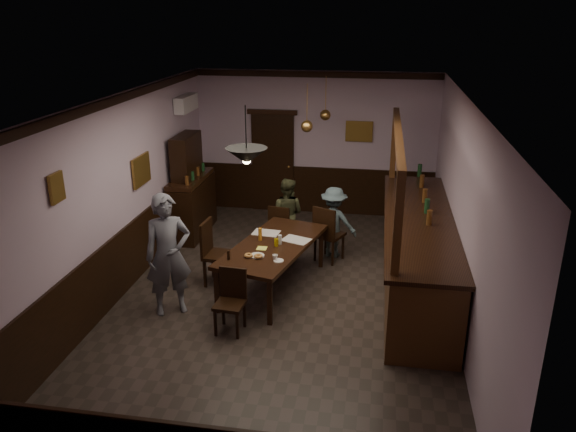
% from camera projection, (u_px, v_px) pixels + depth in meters
% --- Properties ---
extents(room, '(5.01, 8.01, 3.01)m').
position_uv_depth(room, '(282.00, 206.00, 8.03)').
color(room, '#2D2621').
rests_on(room, ground).
extents(dining_table, '(1.51, 2.38, 0.75)m').
position_uv_depth(dining_table, '(273.00, 248.00, 8.67)').
color(dining_table, black).
rests_on(dining_table, ground).
extents(chair_far_left, '(0.45, 0.45, 0.91)m').
position_uv_depth(chair_far_left, '(281.00, 227.00, 9.99)').
color(chair_far_left, black).
rests_on(chair_far_left, ground).
extents(chair_far_right, '(0.58, 0.58, 1.01)m').
position_uv_depth(chair_far_right, '(327.00, 232.00, 9.64)').
color(chair_far_right, black).
rests_on(chair_far_right, ground).
extents(chair_near, '(0.41, 0.41, 0.88)m').
position_uv_depth(chair_near, '(231.00, 297.00, 7.60)').
color(chair_near, black).
rests_on(chair_near, ground).
extents(chair_side, '(0.48, 0.48, 1.05)m').
position_uv_depth(chair_side, '(214.00, 250.00, 8.87)').
color(chair_side, black).
rests_on(chair_side, ground).
extents(person_standing, '(0.78, 0.71, 1.79)m').
position_uv_depth(person_standing, '(168.00, 255.00, 7.91)').
color(person_standing, slate).
rests_on(person_standing, ground).
extents(person_seated_left, '(0.72, 0.60, 1.33)m').
position_uv_depth(person_seated_left, '(287.00, 214.00, 10.18)').
color(person_seated_left, '#3F4227').
rests_on(person_seated_left, ground).
extents(person_seated_right, '(0.89, 0.61, 1.27)m').
position_uv_depth(person_seated_right, '(334.00, 222.00, 9.85)').
color(person_seated_right, slate).
rests_on(person_seated_right, ground).
extents(newspaper_left, '(0.45, 0.34, 0.01)m').
position_uv_depth(newspaper_left, '(266.00, 233.00, 9.07)').
color(newspaper_left, silver).
rests_on(newspaper_left, dining_table).
extents(newspaper_right, '(0.50, 0.43, 0.01)m').
position_uv_depth(newspaper_right, '(296.00, 240.00, 8.79)').
color(newspaper_right, silver).
rests_on(newspaper_right, dining_table).
extents(napkin, '(0.18, 0.18, 0.00)m').
position_uv_depth(napkin, '(262.00, 248.00, 8.49)').
color(napkin, '#F4FF5D').
rests_on(napkin, dining_table).
extents(saucer, '(0.15, 0.15, 0.01)m').
position_uv_depth(saucer, '(279.00, 261.00, 8.06)').
color(saucer, white).
rests_on(saucer, dining_table).
extents(coffee_cup, '(0.10, 0.10, 0.07)m').
position_uv_depth(coffee_cup, '(275.00, 257.00, 8.07)').
color(coffee_cup, white).
rests_on(coffee_cup, saucer).
extents(pastry_plate, '(0.22, 0.22, 0.01)m').
position_uv_depth(pastry_plate, '(257.00, 256.00, 8.22)').
color(pastry_plate, white).
rests_on(pastry_plate, dining_table).
extents(pastry_ring_a, '(0.13, 0.13, 0.04)m').
position_uv_depth(pastry_ring_a, '(249.00, 255.00, 8.17)').
color(pastry_ring_a, '#C68C47').
rests_on(pastry_ring_a, pastry_plate).
extents(pastry_ring_b, '(0.13, 0.13, 0.04)m').
position_uv_depth(pastry_ring_b, '(258.00, 256.00, 8.14)').
color(pastry_ring_b, '#C68C47').
rests_on(pastry_ring_b, pastry_plate).
extents(soda_can, '(0.07, 0.07, 0.12)m').
position_uv_depth(soda_can, '(276.00, 242.00, 8.55)').
color(soda_can, yellow).
rests_on(soda_can, dining_table).
extents(beer_glass, '(0.06, 0.06, 0.20)m').
position_uv_depth(beer_glass, '(260.00, 234.00, 8.76)').
color(beer_glass, '#BF721E').
rests_on(beer_glass, dining_table).
extents(water_glass, '(0.06, 0.06, 0.15)m').
position_uv_depth(water_glass, '(280.00, 240.00, 8.61)').
color(water_glass, silver).
rests_on(water_glass, dining_table).
extents(pepper_mill, '(0.04, 0.04, 0.14)m').
position_uv_depth(pepper_mill, '(229.00, 255.00, 8.09)').
color(pepper_mill, black).
rests_on(pepper_mill, dining_table).
extents(sideboard, '(0.53, 1.48, 1.96)m').
position_uv_depth(sideboard, '(191.00, 195.00, 10.81)').
color(sideboard, black).
rests_on(sideboard, ground).
extents(bar_counter, '(1.03, 4.44, 2.49)m').
position_uv_depth(bar_counter, '(417.00, 251.00, 8.69)').
color(bar_counter, '#482713').
rests_on(bar_counter, ground).
extents(door_back, '(0.90, 0.06, 2.10)m').
position_uv_depth(door_back, '(273.00, 163.00, 11.98)').
color(door_back, black).
rests_on(door_back, ground).
extents(ac_unit, '(0.20, 0.85, 0.30)m').
position_uv_depth(ac_unit, '(186.00, 103.00, 10.74)').
color(ac_unit, white).
rests_on(ac_unit, ground).
extents(picture_left_small, '(0.04, 0.28, 0.36)m').
position_uv_depth(picture_left_small, '(57.00, 188.00, 6.70)').
color(picture_left_small, olive).
rests_on(picture_left_small, ground).
extents(picture_left_large, '(0.04, 0.62, 0.48)m').
position_uv_depth(picture_left_large, '(141.00, 170.00, 9.08)').
color(picture_left_large, olive).
rests_on(picture_left_large, ground).
extents(picture_back, '(0.55, 0.04, 0.42)m').
position_uv_depth(picture_back, '(359.00, 131.00, 11.45)').
color(picture_back, olive).
rests_on(picture_back, ground).
extents(pendant_iron, '(0.56, 0.56, 0.78)m').
position_uv_depth(pendant_iron, '(247.00, 156.00, 7.41)').
color(pendant_iron, black).
rests_on(pendant_iron, ground).
extents(pendant_brass_mid, '(0.20, 0.20, 0.81)m').
position_uv_depth(pendant_brass_mid, '(307.00, 126.00, 9.43)').
color(pendant_brass_mid, '#BF8C3F').
rests_on(pendant_brass_mid, ground).
extents(pendant_brass_far, '(0.20, 0.20, 0.81)m').
position_uv_depth(pendant_brass_far, '(325.00, 115.00, 10.41)').
color(pendant_brass_far, '#BF8C3F').
rests_on(pendant_brass_far, ground).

